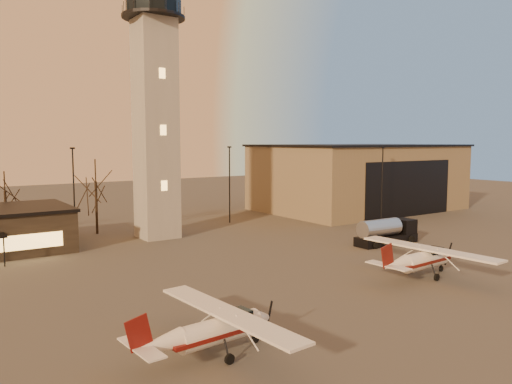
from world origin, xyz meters
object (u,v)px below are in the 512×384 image
Objects in this scene: cessna_front at (425,262)px; fuel_truck at (386,234)px; cessna_rear at (222,334)px; control_tower at (155,91)px; hangar at (358,177)px.

cessna_front reaches higher than fuel_truck.
cessna_front is 1.08× the size of cessna_rear.
cessna_front is (11.03, -27.49, -15.20)m from control_tower.
cessna_front is 12.55m from fuel_truck.
fuel_truck is at bearing -129.88° from hangar.
fuel_truck is at bearing 21.70° from cessna_rear.
fuel_truck is (7.24, 10.25, -0.04)m from cessna_front.
control_tower is at bearing 108.29° from cessna_front.
control_tower is 4.36× the size of fuel_truck.
cessna_front is 1.60× the size of fuel_truck.
cessna_rear is at bearing -174.36° from cessna_front.
hangar is 40.38m from cessna_front.
hangar is at bearing 33.08° from cessna_rear.
fuel_truck is (18.27, -17.24, -15.24)m from control_tower.
control_tower reaches higher than cessna_rear.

